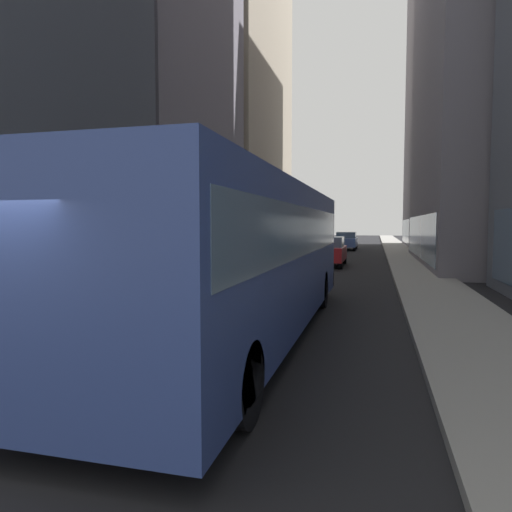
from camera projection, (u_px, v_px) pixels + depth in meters
The scene contains 13 objects.
ground_plane at pixel (330, 252), 38.73m from camera, with size 120.00×120.00×0.00m, color black.
sidewalk_left at pixel (264, 250), 40.17m from camera, with size 2.40×110.00×0.15m, color gray.
sidewalk_right at pixel (400, 252), 37.28m from camera, with size 2.40×110.00×0.15m, color gray.
building_left_far at pixel (229, 100), 49.52m from camera, with size 10.11×20.40×31.68m.
building_right_far at pixel (470, 46), 42.22m from camera, with size 10.31×17.31×37.51m.
transit_bus at pixel (246, 250), 9.36m from camera, with size 2.78×11.53×3.05m.
car_blue_hatchback at pixel (346, 241), 41.36m from camera, with size 1.80×4.70×1.62m.
car_grey_wagon at pixel (310, 243), 35.87m from camera, with size 1.94×4.63×1.62m.
car_red_coupe at pixel (328, 251), 25.22m from camera, with size 1.84×4.20×1.62m.
car_yellow_taxi at pixel (296, 247), 29.49m from camera, with size 1.81×3.95×1.62m.
car_black_suv at pixel (51, 295), 9.55m from camera, with size 1.76×4.48×1.62m.
box_truck at pixel (240, 237), 22.81m from camera, with size 2.30×7.50×3.05m.
dalmatian_dog at pixel (56, 353), 6.32m from camera, with size 0.22×0.96×0.72m.
Camera 1 is at (3.76, -3.99, 2.29)m, focal length 32.04 mm.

